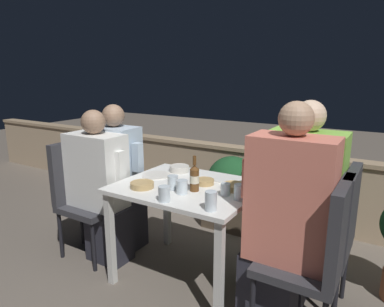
{
  "coord_description": "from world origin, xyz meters",
  "views": [
    {
      "loc": [
        1.24,
        -1.97,
        1.52
      ],
      "look_at": [
        0.0,
        0.06,
        0.96
      ],
      "focal_mm": 32.0,
      "sensor_mm": 36.0,
      "label": 1
    }
  ],
  "objects_px": {
    "person_blue_shirt": "(119,177)",
    "beer_bottle": "(194,178)",
    "person_white_polo": "(101,187)",
    "chair_right_far": "(331,230)",
    "chair_left_far": "(102,180)",
    "person_green_blouse": "(298,206)",
    "chair_right_near": "(319,249)",
    "chair_left_near": "(83,189)",
    "person_coral_top": "(284,221)"
  },
  "relations": [
    {
      "from": "person_green_blouse",
      "to": "chair_left_near",
      "type": "bearing_deg",
      "value": -171.3
    },
    {
      "from": "chair_left_far",
      "to": "person_green_blouse",
      "type": "height_order",
      "value": "person_green_blouse"
    },
    {
      "from": "person_blue_shirt",
      "to": "chair_left_far",
      "type": "bearing_deg",
      "value": -180.0
    },
    {
      "from": "chair_right_near",
      "to": "person_green_blouse",
      "type": "height_order",
      "value": "person_green_blouse"
    },
    {
      "from": "chair_left_far",
      "to": "chair_right_far",
      "type": "height_order",
      "value": "same"
    },
    {
      "from": "person_white_polo",
      "to": "person_blue_shirt",
      "type": "xyz_separation_m",
      "value": [
        -0.04,
        0.26,
        0.02
      ]
    },
    {
      "from": "chair_left_near",
      "to": "person_white_polo",
      "type": "height_order",
      "value": "person_white_polo"
    },
    {
      "from": "chair_left_near",
      "to": "person_coral_top",
      "type": "relative_size",
      "value": 0.7
    },
    {
      "from": "person_coral_top",
      "to": "chair_right_far",
      "type": "height_order",
      "value": "person_coral_top"
    },
    {
      "from": "chair_left_near",
      "to": "chair_right_near",
      "type": "relative_size",
      "value": 1.0
    },
    {
      "from": "chair_left_near",
      "to": "beer_bottle",
      "type": "xyz_separation_m",
      "value": [
        1.07,
        0.04,
        0.26
      ]
    },
    {
      "from": "chair_left_near",
      "to": "person_blue_shirt",
      "type": "relative_size",
      "value": 0.77
    },
    {
      "from": "chair_left_near",
      "to": "chair_right_far",
      "type": "relative_size",
      "value": 1.0
    },
    {
      "from": "person_white_polo",
      "to": "person_coral_top",
      "type": "height_order",
      "value": "person_coral_top"
    },
    {
      "from": "beer_bottle",
      "to": "chair_right_near",
      "type": "bearing_deg",
      "value": -3.87
    },
    {
      "from": "chair_right_near",
      "to": "person_coral_top",
      "type": "distance_m",
      "value": 0.24
    },
    {
      "from": "person_green_blouse",
      "to": "chair_left_far",
      "type": "bearing_deg",
      "value": -179.8
    },
    {
      "from": "person_blue_shirt",
      "to": "person_coral_top",
      "type": "relative_size",
      "value": 0.92
    },
    {
      "from": "chair_right_near",
      "to": "person_white_polo",
      "type": "bearing_deg",
      "value": 179.34
    },
    {
      "from": "chair_left_near",
      "to": "beer_bottle",
      "type": "distance_m",
      "value": 1.11
    },
    {
      "from": "person_white_polo",
      "to": "chair_left_far",
      "type": "relative_size",
      "value": 1.28
    },
    {
      "from": "person_white_polo",
      "to": "person_coral_top",
      "type": "relative_size",
      "value": 0.9
    },
    {
      "from": "person_coral_top",
      "to": "chair_left_near",
      "type": "bearing_deg",
      "value": 179.34
    },
    {
      "from": "chair_left_far",
      "to": "chair_right_near",
      "type": "bearing_deg",
      "value": -8.06
    },
    {
      "from": "person_blue_shirt",
      "to": "person_coral_top",
      "type": "height_order",
      "value": "person_coral_top"
    },
    {
      "from": "person_green_blouse",
      "to": "beer_bottle",
      "type": "xyz_separation_m",
      "value": [
        -0.65,
        -0.23,
        0.15
      ]
    },
    {
      "from": "chair_right_far",
      "to": "chair_left_far",
      "type": "bearing_deg",
      "value": -179.82
    },
    {
      "from": "person_white_polo",
      "to": "chair_right_near",
      "type": "xyz_separation_m",
      "value": [
        1.71,
        -0.02,
        -0.05
      ]
    },
    {
      "from": "person_coral_top",
      "to": "person_green_blouse",
      "type": "height_order",
      "value": "person_coral_top"
    },
    {
      "from": "chair_left_far",
      "to": "chair_right_far",
      "type": "relative_size",
      "value": 1.0
    },
    {
      "from": "chair_right_near",
      "to": "chair_right_far",
      "type": "bearing_deg",
      "value": 88.2
    },
    {
      "from": "person_white_polo",
      "to": "chair_right_far",
      "type": "bearing_deg",
      "value": 8.72
    },
    {
      "from": "chair_left_far",
      "to": "person_green_blouse",
      "type": "bearing_deg",
      "value": 0.2
    },
    {
      "from": "chair_right_far",
      "to": "person_green_blouse",
      "type": "relative_size",
      "value": 0.71
    },
    {
      "from": "person_blue_shirt",
      "to": "beer_bottle",
      "type": "relative_size",
      "value": 5.17
    },
    {
      "from": "beer_bottle",
      "to": "chair_left_near",
      "type": "bearing_deg",
      "value": -178.0
    },
    {
      "from": "chair_right_far",
      "to": "beer_bottle",
      "type": "xyz_separation_m",
      "value": [
        -0.85,
        -0.23,
        0.26
      ]
    },
    {
      "from": "person_white_polo",
      "to": "person_green_blouse",
      "type": "relative_size",
      "value": 0.91
    },
    {
      "from": "chair_left_near",
      "to": "person_blue_shirt",
      "type": "height_order",
      "value": "person_blue_shirt"
    },
    {
      "from": "chair_left_far",
      "to": "person_coral_top",
      "type": "relative_size",
      "value": 0.7
    },
    {
      "from": "chair_right_near",
      "to": "person_coral_top",
      "type": "xyz_separation_m",
      "value": [
        -0.21,
        0.0,
        0.12
      ]
    },
    {
      "from": "chair_left_far",
      "to": "person_coral_top",
      "type": "height_order",
      "value": "person_coral_top"
    },
    {
      "from": "chair_right_far",
      "to": "person_white_polo",
      "type": "bearing_deg",
      "value": -171.28
    },
    {
      "from": "person_white_polo",
      "to": "chair_right_far",
      "type": "height_order",
      "value": "person_white_polo"
    },
    {
      "from": "person_blue_shirt",
      "to": "person_coral_top",
      "type": "xyz_separation_m",
      "value": [
        1.54,
        -0.28,
        0.06
      ]
    },
    {
      "from": "chair_right_far",
      "to": "person_blue_shirt",
      "type": "bearing_deg",
      "value": -179.8
    },
    {
      "from": "person_white_polo",
      "to": "chair_right_near",
      "type": "relative_size",
      "value": 1.28
    },
    {
      "from": "person_coral_top",
      "to": "person_blue_shirt",
      "type": "bearing_deg",
      "value": 169.79
    },
    {
      "from": "person_blue_shirt",
      "to": "beer_bottle",
      "type": "distance_m",
      "value": 0.95
    },
    {
      "from": "person_white_polo",
      "to": "beer_bottle",
      "type": "xyz_separation_m",
      "value": [
        0.86,
        0.04,
        0.21
      ]
    }
  ]
}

